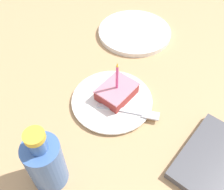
% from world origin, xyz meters
% --- Properties ---
extents(ground_plane, '(2.40, 2.40, 0.04)m').
position_xyz_m(ground_plane, '(0.00, 0.00, -0.02)').
color(ground_plane, tan).
rests_on(ground_plane, ground).
extents(plate, '(0.22, 0.22, 0.01)m').
position_xyz_m(plate, '(0.01, -0.03, 0.01)').
color(plate, white).
rests_on(plate, ground_plane).
extents(cake_slice, '(0.08, 0.10, 0.12)m').
position_xyz_m(cake_slice, '(0.01, -0.04, 0.03)').
color(cake_slice, '#99332D').
rests_on(cake_slice, plate).
extents(fork, '(0.16, 0.09, 0.01)m').
position_xyz_m(fork, '(-0.06, -0.03, 0.02)').
color(fork, silver).
rests_on(fork, plate).
extents(bottle, '(0.08, 0.08, 0.18)m').
position_xyz_m(bottle, '(-0.02, 0.23, 0.07)').
color(bottle, '#3F66A5').
rests_on(bottle, ground_plane).
extents(side_plate, '(0.25, 0.25, 0.02)m').
position_xyz_m(side_plate, '(0.14, -0.31, 0.01)').
color(side_plate, white).
rests_on(side_plate, ground_plane).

